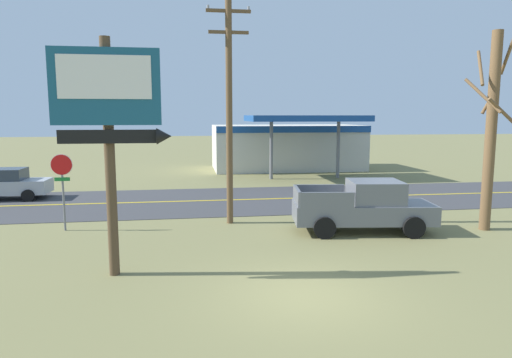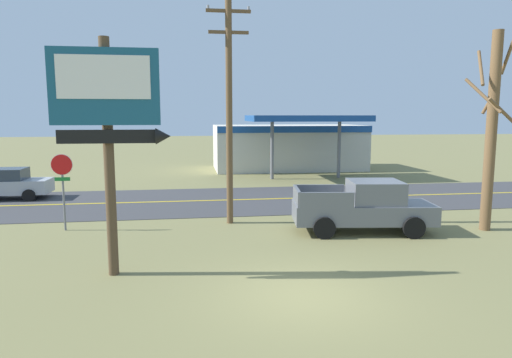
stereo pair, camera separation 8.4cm
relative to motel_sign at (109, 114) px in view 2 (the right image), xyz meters
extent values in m
plane|color=olive|center=(4.77, -2.14, -4.42)|extent=(180.00, 180.00, 0.00)
cube|color=#3D3D3F|center=(4.77, 10.86, -4.41)|extent=(140.00, 8.00, 0.02)
cube|color=gold|center=(4.77, 10.86, -4.40)|extent=(126.00, 0.20, 0.01)
cylinder|color=brown|center=(-0.07, 0.13, -1.20)|extent=(0.28, 0.28, 6.43)
cube|color=#19516B|center=(-0.07, -0.05, 0.72)|extent=(2.81, 0.16, 1.99)
cube|color=white|center=(-0.07, -0.14, 0.95)|extent=(2.36, 0.03, 1.12)
cube|color=black|center=(-0.07, -0.05, -0.58)|extent=(2.53, 0.12, 0.36)
cone|color=black|center=(1.40, -0.05, -0.58)|extent=(0.40, 0.44, 0.44)
cylinder|color=slate|center=(-2.72, 5.50, -3.32)|extent=(0.08, 0.08, 2.20)
cylinder|color=red|center=(-2.72, 5.47, -1.87)|extent=(0.76, 0.03, 0.76)
cylinder|color=white|center=(-2.72, 5.49, -1.87)|extent=(0.80, 0.01, 0.80)
cube|color=#19722D|center=(-2.72, 5.47, -2.42)|extent=(0.56, 0.03, 0.14)
cylinder|color=brown|center=(3.68, 5.81, 0.03)|extent=(0.26, 0.26, 8.91)
cube|color=brown|center=(3.68, 5.81, 3.99)|extent=(1.75, 0.12, 0.12)
cube|color=brown|center=(3.68, 5.81, 3.19)|extent=(1.58, 0.12, 0.12)
cylinder|color=gray|center=(2.89, 5.81, 4.11)|extent=(0.10, 0.10, 0.14)
cylinder|color=gray|center=(4.47, 5.81, 4.11)|extent=(0.10, 0.10, 0.14)
cylinder|color=brown|center=(13.36, 3.26, -0.67)|extent=(0.40, 0.40, 7.50)
cylinder|color=brown|center=(13.79, 3.19, 2.26)|extent=(0.28, 1.00, 1.52)
cylinder|color=brown|center=(13.43, 3.52, 0.59)|extent=(0.65, 0.29, 1.14)
cylinder|color=brown|center=(12.88, 3.45, 1.73)|extent=(0.53, 1.08, 1.40)
cylinder|color=brown|center=(12.71, 2.96, 0.70)|extent=(0.74, 1.41, 1.33)
cylinder|color=brown|center=(13.40, 2.43, -0.09)|extent=(1.73, 0.21, 1.40)
cube|color=beige|center=(10.12, 24.50, -2.62)|extent=(12.00, 6.00, 3.60)
cube|color=#19478C|center=(10.12, 21.45, -1.07)|extent=(12.00, 0.12, 0.50)
cube|color=#19478C|center=(10.12, 18.50, -0.22)|extent=(8.00, 5.00, 0.40)
cylinder|color=slate|center=(7.72, 18.50, -2.32)|extent=(0.24, 0.24, 4.20)
cylinder|color=slate|center=(12.52, 18.50, -2.32)|extent=(0.24, 0.24, 4.20)
cube|color=slate|center=(8.54, 3.65, -3.66)|extent=(5.41, 2.62, 0.72)
cube|color=slate|center=(8.98, 3.59, -2.88)|extent=(2.12, 2.03, 0.84)
cube|color=#28333D|center=(9.86, 3.47, -2.88)|extent=(0.31, 1.65, 0.71)
cube|color=slate|center=(7.14, 4.76, -3.02)|extent=(1.95, 0.37, 0.56)
cube|color=slate|center=(6.90, 2.93, -3.02)|extent=(1.95, 0.37, 0.56)
cube|color=slate|center=(6.06, 3.97, -3.02)|extent=(0.36, 1.88, 0.56)
cylinder|color=black|center=(10.26, 4.41, -4.02)|extent=(0.83, 0.38, 0.80)
cylinder|color=black|center=(10.01, 2.46, -4.02)|extent=(0.83, 0.38, 0.80)
cylinder|color=black|center=(7.07, 4.83, -4.02)|extent=(0.83, 0.38, 0.80)
cylinder|color=black|center=(6.81, 2.88, -4.02)|extent=(0.83, 0.38, 0.80)
cube|color=#A8AAAF|center=(-7.44, 12.86, -3.74)|extent=(4.20, 1.76, 0.72)
cube|color=#2D3842|center=(-7.59, 12.86, -3.08)|extent=(2.10, 1.56, 0.60)
cylinder|color=black|center=(-6.13, 13.74, -4.10)|extent=(0.64, 0.24, 0.64)
cylinder|color=black|center=(-6.13, 11.98, -4.10)|extent=(0.64, 0.24, 0.64)
camera|label=1|loc=(2.02, -12.59, -0.03)|focal=32.14mm
camera|label=2|loc=(2.10, -12.61, -0.03)|focal=32.14mm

